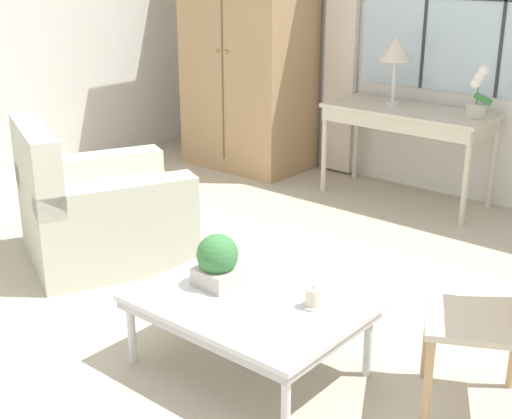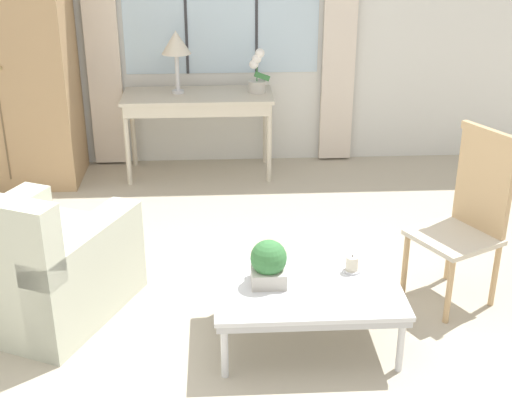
% 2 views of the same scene
% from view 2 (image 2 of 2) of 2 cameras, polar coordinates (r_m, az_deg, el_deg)
% --- Properties ---
extents(ground_plane, '(14.00, 14.00, 0.00)m').
position_cam_2_polar(ground_plane, '(4.12, -1.94, -10.54)').
color(ground_plane, '#B2A893').
extents(wall_back_windowed, '(7.20, 0.14, 2.80)m').
position_cam_2_polar(wall_back_windowed, '(6.48, -2.81, 15.73)').
color(wall_back_windowed, silver).
rests_on(wall_back_windowed, ground_plane).
extents(armoire, '(1.15, 0.73, 2.20)m').
position_cam_2_polar(armoire, '(6.37, -19.45, 11.64)').
color(armoire, tan).
rests_on(armoire, ground_plane).
extents(console_table, '(1.29, 0.56, 0.73)m').
position_cam_2_polar(console_table, '(6.28, -4.66, 8.47)').
color(console_table, beige).
rests_on(console_table, ground_plane).
extents(table_lamp, '(0.25, 0.25, 0.54)m').
position_cam_2_polar(table_lamp, '(6.21, -6.42, 13.01)').
color(table_lamp, silver).
rests_on(table_lamp, console_table).
extents(potted_orchid, '(0.19, 0.15, 0.38)m').
position_cam_2_polar(potted_orchid, '(6.26, 0.09, 10.72)').
color(potted_orchid, '#BCB7AD').
rests_on(potted_orchid, console_table).
extents(armchair_upholstered, '(1.19, 1.22, 0.90)m').
position_cam_2_polar(armchair_upholstered, '(4.44, -17.11, -4.53)').
color(armchair_upholstered, beige).
rests_on(armchair_upholstered, ground_plane).
extents(side_chair_wooden, '(0.59, 0.59, 1.08)m').
position_cam_2_polar(side_chair_wooden, '(4.47, 16.72, -0.06)').
color(side_chair_wooden, beige).
rests_on(side_chair_wooden, ground_plane).
extents(coffee_table, '(1.03, 0.72, 0.36)m').
position_cam_2_polar(coffee_table, '(3.97, 4.10, -6.50)').
color(coffee_table, silver).
rests_on(coffee_table, ground_plane).
extents(potted_plant_small, '(0.20, 0.20, 0.26)m').
position_cam_2_polar(potted_plant_small, '(3.90, 1.01, -4.31)').
color(potted_plant_small, '#BCB7AD').
rests_on(potted_plant_small, coffee_table).
extents(pillar_candle, '(0.10, 0.10, 0.11)m').
position_cam_2_polar(pillar_candle, '(4.09, 7.69, -4.41)').
color(pillar_candle, silver).
rests_on(pillar_candle, coffee_table).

